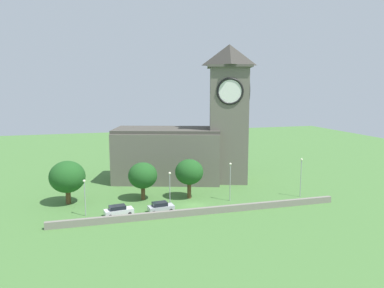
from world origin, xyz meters
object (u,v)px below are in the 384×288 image
at_px(streetlamp_east_mid, 301,172).
at_px(tree_churchyard, 189,172).
at_px(church, 191,138).
at_px(tree_riverside_east, 143,176).
at_px(streetlamp_west_mid, 170,184).
at_px(streetlamp_central, 230,176).
at_px(tree_riverside_west, 67,177).
at_px(car_white, 118,210).
at_px(car_silver, 161,207).
at_px(streetlamp_west_end, 85,191).

bearing_deg(streetlamp_east_mid, tree_churchyard, 166.27).
distance_m(church, tree_riverside_east, 18.23).
relative_size(church, streetlamp_east_mid, 4.21).
bearing_deg(tree_riverside_east, streetlamp_west_mid, -59.53).
bearing_deg(streetlamp_central, tree_riverside_west, 167.44).
distance_m(tree_churchyard, tree_riverside_east, 8.83).
height_order(streetlamp_central, tree_riverside_east, streetlamp_central).
height_order(car_white, tree_riverside_west, tree_riverside_west).
bearing_deg(streetlamp_central, tree_churchyard, 151.30).
distance_m(streetlamp_west_mid, tree_churchyard, 7.01).
height_order(car_white, streetlamp_east_mid, streetlamp_east_mid).
xyz_separation_m(streetlamp_east_mid, tree_churchyard, (-21.03, 5.14, 0.10)).
xyz_separation_m(tree_churchyard, tree_riverside_west, (-22.29, 2.72, -0.11)).
bearing_deg(tree_riverside_east, car_white, -124.20).
bearing_deg(streetlamp_central, tree_riverside_east, 161.37).
height_order(car_silver, streetlamp_east_mid, streetlamp_east_mid).
bearing_deg(streetlamp_west_end, tree_riverside_west, 110.93).
bearing_deg(streetlamp_west_mid, car_white, -171.43).
relative_size(streetlamp_west_mid, tree_riverside_east, 0.91).
xyz_separation_m(streetlamp_west_end, tree_churchyard, (19.29, 5.11, 0.92)).
xyz_separation_m(streetlamp_central, tree_riverside_west, (-29.20, 6.51, 0.19)).
bearing_deg(tree_riverside_east, tree_churchyard, -9.65).
bearing_deg(streetlamp_west_mid, streetlamp_central, 5.72).
bearing_deg(streetlamp_west_mid, church, 63.96).
relative_size(tree_churchyard, tree_riverside_west, 0.96).
bearing_deg(church, streetlamp_west_mid, -116.04).
xyz_separation_m(church, tree_riverside_east, (-12.79, -11.98, -5.00)).
height_order(car_silver, streetlamp_west_end, streetlamp_west_end).
bearing_deg(streetlamp_west_end, tree_riverside_east, 31.84).
bearing_deg(car_white, car_silver, -1.19).
bearing_deg(streetlamp_west_mid, streetlamp_east_mid, -0.38).
bearing_deg(tree_riverside_east, tree_riverside_west, 174.77).
distance_m(streetlamp_central, tree_riverside_east, 16.46).
distance_m(tree_churchyard, tree_riverside_west, 22.45).
bearing_deg(streetlamp_west_mid, streetlamp_west_end, -179.43).
relative_size(car_white, tree_riverside_west, 0.62).
bearing_deg(tree_riverside_west, tree_riverside_east, -5.23).
height_order(car_white, streetlamp_central, streetlamp_central).
distance_m(streetlamp_central, tree_riverside_west, 29.92).
distance_m(church, car_silver, 24.40).
bearing_deg(streetlamp_east_mid, car_silver, -177.24).
xyz_separation_m(car_silver, tree_churchyard, (6.87, 6.49, 4.25)).
xyz_separation_m(church, streetlamp_west_mid, (-9.00, -18.42, -5.25)).
distance_m(streetlamp_west_end, streetlamp_east_mid, 40.33).
distance_m(church, car_white, 28.23).
distance_m(streetlamp_central, streetlamp_east_mid, 14.19).
relative_size(tree_riverside_east, tree_riverside_west, 0.90).
relative_size(church, streetlamp_west_mid, 4.90).
bearing_deg(tree_riverside_east, streetlamp_west_end, -148.16).
bearing_deg(streetlamp_east_mid, tree_riverside_west, 169.71).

